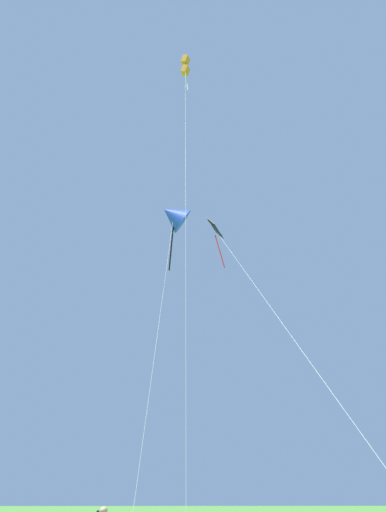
# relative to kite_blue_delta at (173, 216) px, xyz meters

# --- Properties ---
(kite_blue_delta) EXTENTS (2.53, 10.56, 17.31)m
(kite_blue_delta) POSITION_rel_kite_blue_delta_xyz_m (0.00, 0.00, 0.00)
(kite_blue_delta) COLOR blue
(kite_blue_delta) RESTS_ON ground_plane
(kite_black_large) EXTENTS (3.57, 11.91, 13.05)m
(kite_black_large) POSITION_rel_kite_blue_delta_xyz_m (1.89, -6.87, -4.81)
(kite_black_large) COLOR black
(kite_black_large) RESTS_ON ground_plane
(kite_orange_box) EXTENTS (0.73, 10.71, 27.36)m
(kite_orange_box) POSITION_rel_kite_blue_delta_xyz_m (0.59, -0.58, 10.01)
(kite_orange_box) COLOR orange
(kite_orange_box) RESTS_ON ground_plane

